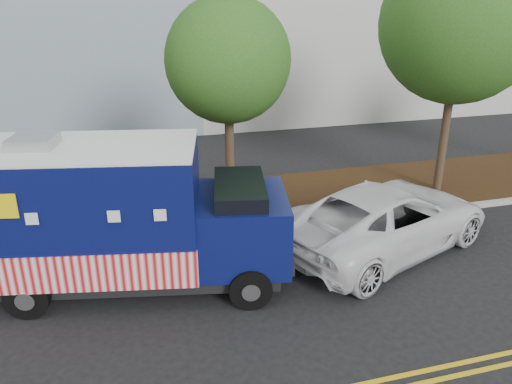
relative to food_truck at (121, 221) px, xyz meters
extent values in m
plane|color=black|center=(1.90, 0.18, -1.57)|extent=(120.00, 120.00, 0.00)
cube|color=#9E9E99|center=(1.90, 1.58, -1.49)|extent=(120.00, 0.18, 0.15)
cube|color=black|center=(1.90, 3.68, -1.49)|extent=(120.00, 4.00, 0.15)
cylinder|color=#38281C|center=(3.16, 3.36, 0.22)|extent=(0.26, 0.26, 3.57)
sphere|color=#224E16|center=(3.16, 3.36, 2.86)|extent=(3.41, 3.41, 3.41)
cylinder|color=#38281C|center=(9.98, 2.96, 0.50)|extent=(0.26, 0.26, 4.13)
sphere|color=#224E16|center=(9.98, 2.96, 3.72)|extent=(4.65, 4.65, 4.65)
cube|color=black|center=(0.37, -0.08, -1.12)|extent=(6.22, 3.16, 0.30)
cube|color=#0A1048|center=(-0.57, 0.11, 0.34)|extent=(4.85, 3.28, 2.55)
cube|color=red|center=(-0.57, 0.11, -0.56)|extent=(4.91, 3.35, 0.80)
cube|color=white|center=(-0.57, 0.11, 1.64)|extent=(4.85, 3.28, 0.06)
cube|color=#B7B7BA|center=(-1.50, 0.30, 1.78)|extent=(1.00, 1.00, 0.23)
cube|color=#0A1048|center=(2.55, -0.52, -0.24)|extent=(2.33, 2.62, 1.49)
cube|color=black|center=(2.50, -0.51, 0.47)|extent=(1.45, 2.24, 0.69)
cube|color=black|center=(3.51, -0.71, -0.74)|extent=(0.51, 2.10, 0.32)
cube|color=#B7B7BA|center=(0.00, 1.29, 0.40)|extent=(1.88, 0.42, 1.17)
cube|color=yellow|center=(-1.87, 1.67, 0.93)|extent=(1.25, 0.27, 0.48)
cylinder|color=black|center=(2.44, -1.60, -1.12)|extent=(0.93, 0.47, 0.89)
cylinder|color=black|center=(2.87, 0.52, -1.12)|extent=(0.93, 0.47, 0.89)
cylinder|color=black|center=(-1.92, -0.72, -1.12)|extent=(0.93, 0.47, 0.89)
cylinder|color=black|center=(-1.49, 1.40, -1.12)|extent=(0.93, 0.47, 0.89)
imported|color=white|center=(6.41, 0.03, -0.73)|extent=(6.58, 4.77, 1.66)
camera|label=1|loc=(0.19, -10.10, 4.48)|focal=35.00mm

